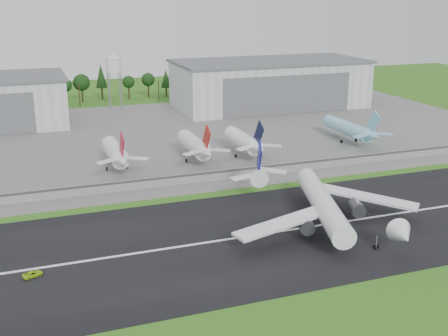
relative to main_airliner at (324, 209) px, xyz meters
name	(u,v)px	position (x,y,z in m)	size (l,w,h in m)	color
ground	(268,252)	(-20.25, -9.58, -4.89)	(600.00, 600.00, 0.00)	#335D16
runway	(252,236)	(-20.25, 0.42, -4.84)	(320.00, 60.00, 0.10)	black
runway_centerline	(252,236)	(-20.25, 0.42, -4.78)	(220.00, 1.00, 0.02)	white
apron	(153,137)	(-20.25, 110.42, -4.84)	(320.00, 150.00, 0.10)	slate
blast_fence	(198,177)	(-20.25, 45.40, -3.09)	(240.00, 0.61, 3.50)	gray
hangar_east	(270,84)	(54.75, 155.34, 7.73)	(102.00, 47.00, 25.20)	silver
water_tower	(113,63)	(-25.25, 175.42, 19.66)	(8.40, 8.40, 29.40)	#99999E
utility_poles	(121,104)	(-20.25, 190.42, -4.89)	(230.00, 3.00, 12.00)	black
treeline	(116,100)	(-20.25, 205.42, -4.89)	(320.00, 16.00, 22.00)	black
main_airliner	(324,209)	(0.00, 0.00, 0.00)	(54.84, 58.12, 18.17)	white
ground_vehicle	(33,274)	(-73.28, -3.26, -4.18)	(2.04, 4.42, 1.23)	#A3D018
parked_jet_red_a	(117,154)	(-42.92, 67.00, 1.39)	(7.36, 31.29, 16.80)	white
parked_jet_red_b	(196,146)	(-14.13, 67.00, 1.45)	(7.36, 31.29, 16.86)	silver
parked_jet_navy	(246,142)	(5.14, 66.99, 1.37)	(7.36, 31.29, 16.78)	white
parked_jet_skyblue	(351,129)	(53.72, 71.96, 1.09)	(7.36, 37.29, 16.53)	#86CCE9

